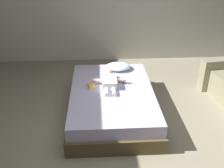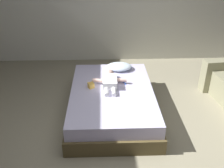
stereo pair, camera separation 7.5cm
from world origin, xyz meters
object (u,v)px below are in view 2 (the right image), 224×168
(bed, at_px, (112,102))
(toy_block, at_px, (91,85))
(toothbrush, at_px, (124,82))
(baby, at_px, (110,81))
(pillow, at_px, (119,67))

(bed, bearing_deg, toy_block, 166.15)
(bed, relative_size, toothbrush, 13.54)
(baby, bearing_deg, toy_block, -160.60)
(bed, xyz_separation_m, pillow, (0.15, 0.71, 0.26))
(bed, distance_m, toy_block, 0.41)
(toy_block, bearing_deg, baby, 19.40)
(baby, distance_m, toothbrush, 0.24)
(toothbrush, bearing_deg, baby, -167.72)
(bed, xyz_separation_m, baby, (-0.03, 0.18, 0.27))
(bed, height_order, toy_block, toy_block)
(pillow, relative_size, baby, 0.65)
(baby, xyz_separation_m, toy_block, (-0.29, -0.10, -0.02))
(toothbrush, bearing_deg, pillow, 96.09)
(pillow, relative_size, toothbrush, 3.02)
(pillow, xyz_separation_m, toothbrush, (0.05, -0.48, -0.05))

